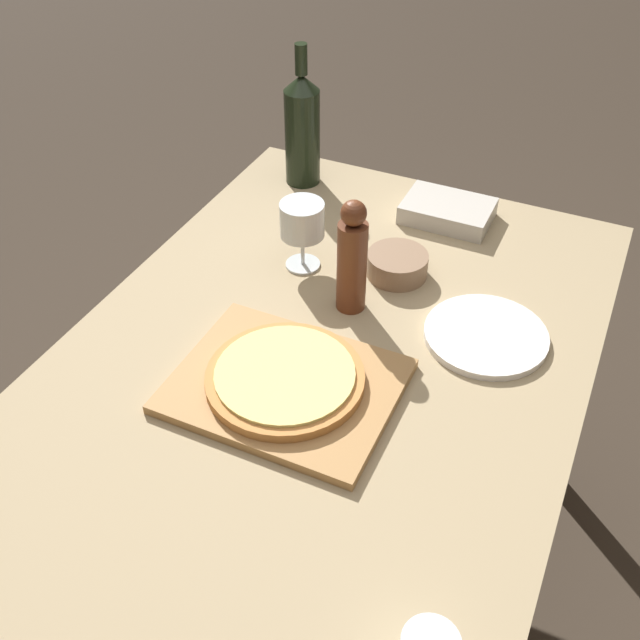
% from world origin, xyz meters
% --- Properties ---
extents(ground_plane, '(12.00, 12.00, 0.00)m').
position_xyz_m(ground_plane, '(0.00, 0.00, 0.00)').
color(ground_plane, '#382D23').
extents(dining_table, '(0.91, 1.38, 0.76)m').
position_xyz_m(dining_table, '(0.00, 0.00, 0.66)').
color(dining_table, '#9E8966').
rests_on(dining_table, ground_plane).
extents(cutting_board, '(0.37, 0.30, 0.02)m').
position_xyz_m(cutting_board, '(-0.02, -0.08, 0.77)').
color(cutting_board, '#A87A47').
rests_on(cutting_board, dining_table).
extents(pizza, '(0.27, 0.27, 0.02)m').
position_xyz_m(pizza, '(-0.02, -0.08, 0.79)').
color(pizza, '#BC7A3D').
rests_on(pizza, cutting_board).
extents(wine_bottle, '(0.08, 0.08, 0.33)m').
position_xyz_m(wine_bottle, '(-0.30, 0.57, 0.90)').
color(wine_bottle, black).
rests_on(wine_bottle, dining_table).
extents(pepper_mill, '(0.06, 0.06, 0.23)m').
position_xyz_m(pepper_mill, '(-0.01, 0.18, 0.87)').
color(pepper_mill, '#5B2D19').
rests_on(pepper_mill, dining_table).
extents(wine_glass, '(0.09, 0.09, 0.15)m').
position_xyz_m(wine_glass, '(-0.15, 0.26, 0.87)').
color(wine_glass, silver).
rests_on(wine_glass, dining_table).
extents(small_bowl, '(0.12, 0.12, 0.05)m').
position_xyz_m(small_bowl, '(0.04, 0.31, 0.79)').
color(small_bowl, '#84664C').
rests_on(small_bowl, dining_table).
extents(dinner_plate, '(0.23, 0.23, 0.01)m').
position_xyz_m(dinner_plate, '(0.25, 0.20, 0.77)').
color(dinner_plate, white).
rests_on(dinner_plate, dining_table).
extents(food_container, '(0.19, 0.13, 0.04)m').
position_xyz_m(food_container, '(0.07, 0.55, 0.78)').
color(food_container, '#BCB7AD').
rests_on(food_container, dining_table).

